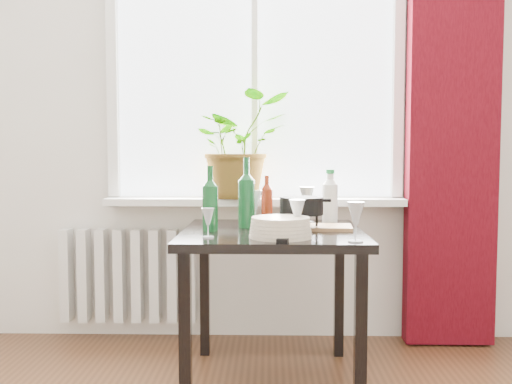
{
  "coord_description": "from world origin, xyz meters",
  "views": [
    {
      "loc": [
        0.08,
        -1.14,
        1.11
      ],
      "look_at": [
        0.02,
        1.55,
        0.92
      ],
      "focal_mm": 40.0,
      "sensor_mm": 36.0,
      "label": 1
    }
  ],
  "objects_px": {
    "wineglass_front_right": "(297,218)",
    "wineglass_front_left": "(208,223)",
    "potted_plant": "(239,145)",
    "wineglass_back_left": "(255,206)",
    "wineglass_far_right": "(356,221)",
    "wineglass_back_center": "(307,204)",
    "wine_bottle_left": "(210,198)",
    "cutting_board": "(319,227)",
    "cleaning_bottle": "(330,196)",
    "bottle_amber": "(267,198)",
    "radiator": "(129,275)",
    "tv_remote": "(285,239)",
    "fondue_pot": "(301,214)",
    "wine_bottle_right": "(246,192)",
    "table": "(272,249)",
    "plate_stack": "(280,228)"
  },
  "relations": [
    {
      "from": "wineglass_front_left",
      "to": "plate_stack",
      "type": "relative_size",
      "value": 0.48
    },
    {
      "from": "wine_bottle_right",
      "to": "wineglass_back_left",
      "type": "bearing_deg",
      "value": 76.06
    },
    {
      "from": "bottle_amber",
      "to": "fondue_pot",
      "type": "bearing_deg",
      "value": -65.58
    },
    {
      "from": "tv_remote",
      "to": "wineglass_front_right",
      "type": "bearing_deg",
      "value": 74.53
    },
    {
      "from": "wine_bottle_left",
      "to": "cutting_board",
      "type": "relative_size",
      "value": 1.0
    },
    {
      "from": "bottle_amber",
      "to": "wine_bottle_right",
      "type": "bearing_deg",
      "value": -112.06
    },
    {
      "from": "cleaning_bottle",
      "to": "radiator",
      "type": "bearing_deg",
      "value": 163.14
    },
    {
      "from": "wineglass_back_center",
      "to": "wineglass_front_left",
      "type": "distance_m",
      "value": 0.72
    },
    {
      "from": "wine_bottle_left",
      "to": "bottle_amber",
      "type": "distance_m",
      "value": 0.46
    },
    {
      "from": "wineglass_front_right",
      "to": "wineglass_front_left",
      "type": "relative_size",
      "value": 1.27
    },
    {
      "from": "radiator",
      "to": "wineglass_front_right",
      "type": "relative_size",
      "value": 4.78
    },
    {
      "from": "wine_bottle_left",
      "to": "cutting_board",
      "type": "height_order",
      "value": "wine_bottle_left"
    },
    {
      "from": "table",
      "to": "wineglass_far_right",
      "type": "relative_size",
      "value": 4.97
    },
    {
      "from": "bottle_amber",
      "to": "wineglass_far_right",
      "type": "bearing_deg",
      "value": -62.19
    },
    {
      "from": "cleaning_bottle",
      "to": "bottle_amber",
      "type": "bearing_deg",
      "value": 168.7
    },
    {
      "from": "table",
      "to": "potted_plant",
      "type": "xyz_separation_m",
      "value": [
        -0.19,
        0.6,
        0.5
      ]
    },
    {
      "from": "bottle_amber",
      "to": "wineglass_front_left",
      "type": "distance_m",
      "value": 0.65
    },
    {
      "from": "potted_plant",
      "to": "wineglass_back_center",
      "type": "bearing_deg",
      "value": -38.53
    },
    {
      "from": "cleaning_bottle",
      "to": "wineglass_front_right",
      "type": "distance_m",
      "value": 0.53
    },
    {
      "from": "wineglass_far_right",
      "to": "wineglass_back_center",
      "type": "relative_size",
      "value": 0.88
    },
    {
      "from": "bottle_amber",
      "to": "wineglass_back_center",
      "type": "height_order",
      "value": "bottle_amber"
    },
    {
      "from": "potted_plant",
      "to": "wineglass_back_left",
      "type": "xyz_separation_m",
      "value": [
        0.1,
        -0.35,
        -0.32
      ]
    },
    {
      "from": "wineglass_far_right",
      "to": "wineglass_back_left",
      "type": "relative_size",
      "value": 0.96
    },
    {
      "from": "wine_bottle_left",
      "to": "fondue_pot",
      "type": "height_order",
      "value": "wine_bottle_left"
    },
    {
      "from": "plate_stack",
      "to": "tv_remote",
      "type": "height_order",
      "value": "plate_stack"
    },
    {
      "from": "wineglass_back_left",
      "to": "fondue_pot",
      "type": "xyz_separation_m",
      "value": [
        0.23,
        -0.27,
        -0.01
      ]
    },
    {
      "from": "table",
      "to": "wine_bottle_right",
      "type": "relative_size",
      "value": 2.43
    },
    {
      "from": "bottle_amber",
      "to": "wineglass_front_right",
      "type": "xyz_separation_m",
      "value": [
        0.13,
        -0.56,
        -0.04
      ]
    },
    {
      "from": "wineglass_far_right",
      "to": "tv_remote",
      "type": "relative_size",
      "value": 1.07
    },
    {
      "from": "cleaning_bottle",
      "to": "wineglass_front_left",
      "type": "height_order",
      "value": "cleaning_bottle"
    },
    {
      "from": "bottle_amber",
      "to": "tv_remote",
      "type": "distance_m",
      "value": 0.69
    },
    {
      "from": "wineglass_front_right",
      "to": "wineglass_far_right",
      "type": "relative_size",
      "value": 0.98
    },
    {
      "from": "wine_bottle_left",
      "to": "wineglass_far_right",
      "type": "height_order",
      "value": "wine_bottle_left"
    },
    {
      "from": "wine_bottle_left",
      "to": "cleaning_bottle",
      "type": "xyz_separation_m",
      "value": [
        0.6,
        0.31,
        -0.01
      ]
    },
    {
      "from": "wineglass_far_right",
      "to": "bottle_amber",
      "type": "bearing_deg",
      "value": 117.81
    },
    {
      "from": "wineglass_front_right",
      "to": "wineglass_front_left",
      "type": "bearing_deg",
      "value": -174.2
    },
    {
      "from": "wineglass_back_left",
      "to": "wineglass_back_center",
      "type": "bearing_deg",
      "value": 9.83
    },
    {
      "from": "wineglass_back_center",
      "to": "wine_bottle_right",
      "type": "bearing_deg",
      "value": -146.87
    },
    {
      "from": "bottle_amber",
      "to": "cutting_board",
      "type": "xyz_separation_m",
      "value": [
        0.25,
        -0.3,
        -0.12
      ]
    },
    {
      "from": "wineglass_back_left",
      "to": "wineglass_front_left",
      "type": "bearing_deg",
      "value": -110.83
    },
    {
      "from": "wine_bottle_left",
      "to": "wineglass_front_right",
      "type": "xyz_separation_m",
      "value": [
        0.4,
        -0.18,
        -0.07
      ]
    },
    {
      "from": "cutting_board",
      "to": "plate_stack",
      "type": "bearing_deg",
      "value": -123.69
    },
    {
      "from": "radiator",
      "to": "potted_plant",
      "type": "bearing_deg",
      "value": -2.59
    },
    {
      "from": "wineglass_back_center",
      "to": "radiator",
      "type": "bearing_deg",
      "value": 162.39
    },
    {
      "from": "wine_bottle_left",
      "to": "wineglass_back_left",
      "type": "xyz_separation_m",
      "value": [
        0.2,
        0.28,
        -0.07
      ]
    },
    {
      "from": "table",
      "to": "wineglass_back_left",
      "type": "bearing_deg",
      "value": 109.07
    },
    {
      "from": "potted_plant",
      "to": "wine_bottle_left",
      "type": "bearing_deg",
      "value": -99.14
    },
    {
      "from": "tv_remote",
      "to": "table",
      "type": "bearing_deg",
      "value": 109.65
    },
    {
      "from": "wineglass_far_right",
      "to": "wineglass_front_left",
      "type": "bearing_deg",
      "value": 170.52
    },
    {
      "from": "potted_plant",
      "to": "wine_bottle_left",
      "type": "xyz_separation_m",
      "value": [
        -0.1,
        -0.63,
        -0.25
      ]
    }
  ]
}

